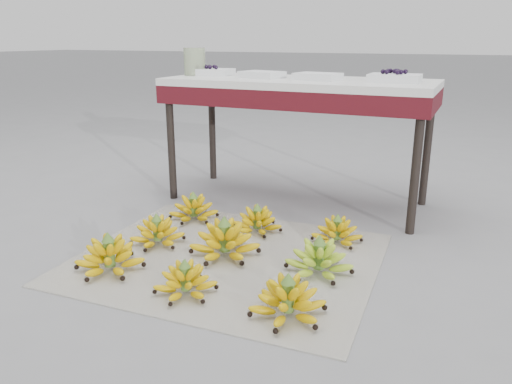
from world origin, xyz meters
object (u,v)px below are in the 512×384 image
at_px(bunch_front_right, 288,301).
at_px(bunch_front_left, 110,257).
at_px(bunch_back_center, 257,222).
at_px(bunch_mid_left, 157,233).
at_px(bunch_back_right, 337,233).
at_px(newspaper_mat, 228,258).
at_px(bunch_mid_center, 225,242).
at_px(bunch_mid_right, 319,260).
at_px(glass_jar, 195,62).
at_px(tray_left, 262,75).
at_px(tray_far_left, 211,72).
at_px(vendor_table, 298,94).
at_px(bunch_back_left, 194,210).
at_px(bunch_front_center, 185,282).
at_px(tray_far_right, 395,78).
at_px(tray_right, 318,76).

bearing_deg(bunch_front_right, bunch_front_left, 168.77).
height_order(bunch_front_left, bunch_back_center, bunch_front_left).
height_order(bunch_mid_left, bunch_back_right, bunch_mid_left).
height_order(newspaper_mat, bunch_mid_center, bunch_mid_center).
relative_size(bunch_mid_right, glass_jar, 2.01).
xyz_separation_m(bunch_mid_left, bunch_back_center, (0.36, 0.33, -0.00)).
bearing_deg(tray_left, glass_jar, 177.86).
bearing_deg(glass_jar, bunch_mid_left, -71.38).
bearing_deg(tray_far_left, bunch_back_right, -30.05).
relative_size(bunch_front_left, bunch_front_right, 0.98).
bearing_deg(bunch_front_left, bunch_front_right, -7.78).
relative_size(bunch_back_right, vendor_table, 0.17).
bearing_deg(bunch_back_left, tray_far_left, 104.55).
height_order(bunch_front_center, tray_left, tray_left).
distance_m(vendor_table, glass_jar, 0.67).
relative_size(bunch_front_center, glass_jar, 1.60).
bearing_deg(bunch_front_left, bunch_mid_right, 17.09).
height_order(bunch_front_right, bunch_back_center, bunch_front_right).
bearing_deg(tray_left, tray_far_left, 171.32).
bearing_deg(bunch_front_right, glass_jar, 122.31).
bearing_deg(newspaper_mat, bunch_front_left, -141.56).
height_order(bunch_front_left, bunch_mid_left, bunch_front_left).
height_order(bunch_back_center, tray_far_left, tray_far_left).
xyz_separation_m(bunch_front_left, tray_far_right, (0.89, 1.17, 0.66)).
bearing_deg(tray_right, bunch_mid_right, -70.59).
height_order(bunch_front_left, tray_far_left, tray_far_left).
height_order(bunch_front_center, bunch_mid_right, bunch_mid_right).
xyz_separation_m(bunch_back_left, tray_left, (0.17, 0.50, 0.66)).
distance_m(bunch_front_left, tray_right, 1.41).
xyz_separation_m(bunch_back_left, tray_far_left, (-0.18, 0.55, 0.66)).
bearing_deg(bunch_front_center, tray_right, 79.08).
bearing_deg(bunch_back_left, bunch_back_center, -7.07).
bearing_deg(tray_far_right, tray_left, -178.68).
bearing_deg(tray_right, bunch_back_right, -60.79).
height_order(bunch_front_center, bunch_front_right, bunch_front_right).
relative_size(vendor_table, tray_far_left, 5.77).
xyz_separation_m(newspaper_mat, tray_far_right, (0.50, 0.87, 0.72)).
relative_size(bunch_front_center, bunch_mid_left, 0.84).
xyz_separation_m(bunch_front_right, bunch_mid_center, (-0.43, 0.35, 0.01)).
bearing_deg(bunch_mid_right, tray_far_left, 148.90).
distance_m(bunch_front_center, bunch_back_right, 0.80).
height_order(bunch_front_left, bunch_back_right, bunch_front_left).
bearing_deg(newspaper_mat, bunch_back_center, 91.88).
xyz_separation_m(bunch_back_right, tray_far_left, (-0.95, 0.55, 0.67)).
height_order(bunch_front_right, tray_far_right, tray_far_right).
distance_m(bunch_back_right, tray_far_right, 0.85).
relative_size(bunch_front_center, bunch_mid_right, 0.80).
xyz_separation_m(bunch_mid_right, tray_left, (-0.62, 0.83, 0.66)).
bearing_deg(tray_right, glass_jar, 177.93).
xyz_separation_m(bunch_back_center, tray_left, (-0.21, 0.52, 0.66)).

